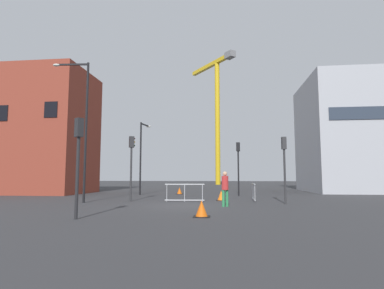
{
  "coord_description": "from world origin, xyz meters",
  "views": [
    {
      "loc": [
        2.31,
        -16.48,
        1.55
      ],
      "look_at": [
        0.0,
        3.99,
        3.63
      ],
      "focal_mm": 29.27,
      "sensor_mm": 36.0,
      "label": 1
    }
  ],
  "objects_px": {
    "construction_crane": "(217,104)",
    "traffic_light_far": "(131,157)",
    "traffic_light_median": "(238,160)",
    "streetlamp_tall": "(82,119)",
    "traffic_cone_striped": "(202,209)",
    "traffic_cone_on_verge": "(179,191)",
    "pedestrian_walking": "(225,186)",
    "streetlamp_short": "(142,151)",
    "traffic_light_crosswalk": "(78,150)",
    "traffic_light_island": "(284,158)",
    "traffic_cone_by_barrier": "(221,196)"
  },
  "relations": [
    {
      "from": "traffic_cone_on_verge",
      "to": "traffic_light_median",
      "type": "bearing_deg",
      "value": -20.58
    },
    {
      "from": "traffic_light_median",
      "to": "traffic_light_island",
      "type": "bearing_deg",
      "value": -70.73
    },
    {
      "from": "streetlamp_short",
      "to": "traffic_light_far",
      "type": "xyz_separation_m",
      "value": [
        1.22,
        -6.75,
        -0.95
      ]
    },
    {
      "from": "pedestrian_walking",
      "to": "streetlamp_tall",
      "type": "bearing_deg",
      "value": 170.22
    },
    {
      "from": "traffic_light_median",
      "to": "traffic_light_crosswalk",
      "type": "bearing_deg",
      "value": -114.32
    },
    {
      "from": "traffic_cone_striped",
      "to": "traffic_light_far",
      "type": "bearing_deg",
      "value": 125.83
    },
    {
      "from": "construction_crane",
      "to": "pedestrian_walking",
      "type": "height_order",
      "value": "construction_crane"
    },
    {
      "from": "pedestrian_walking",
      "to": "traffic_cone_striped",
      "type": "distance_m",
      "value": 4.29
    },
    {
      "from": "streetlamp_tall",
      "to": "streetlamp_short",
      "type": "distance_m",
      "value": 8.23
    },
    {
      "from": "traffic_light_island",
      "to": "pedestrian_walking",
      "type": "distance_m",
      "value": 4.16
    },
    {
      "from": "construction_crane",
      "to": "traffic_light_far",
      "type": "xyz_separation_m",
      "value": [
        -4.16,
        -37.9,
        -12.15
      ]
    },
    {
      "from": "traffic_cone_striped",
      "to": "traffic_cone_on_verge",
      "type": "height_order",
      "value": "traffic_cone_striped"
    },
    {
      "from": "streetlamp_short",
      "to": "traffic_cone_on_verge",
      "type": "relative_size",
      "value": 10.33
    },
    {
      "from": "traffic_light_crosswalk",
      "to": "pedestrian_walking",
      "type": "relative_size",
      "value": 2.07
    },
    {
      "from": "streetlamp_tall",
      "to": "traffic_light_far",
      "type": "bearing_deg",
      "value": 24.45
    },
    {
      "from": "traffic_light_far",
      "to": "traffic_cone_on_verge",
      "type": "bearing_deg",
      "value": 76.92
    },
    {
      "from": "streetlamp_short",
      "to": "traffic_light_median",
      "type": "height_order",
      "value": "streetlamp_short"
    },
    {
      "from": "traffic_light_crosswalk",
      "to": "traffic_cone_on_verge",
      "type": "height_order",
      "value": "traffic_light_crosswalk"
    },
    {
      "from": "pedestrian_walking",
      "to": "traffic_cone_on_verge",
      "type": "height_order",
      "value": "pedestrian_walking"
    },
    {
      "from": "traffic_light_crosswalk",
      "to": "traffic_cone_striped",
      "type": "xyz_separation_m",
      "value": [
        4.46,
        1.14,
        -2.2
      ]
    },
    {
      "from": "traffic_light_island",
      "to": "pedestrian_walking",
      "type": "xyz_separation_m",
      "value": [
        -3.34,
        -1.98,
        -1.5
      ]
    },
    {
      "from": "traffic_light_far",
      "to": "traffic_cone_striped",
      "type": "relative_size",
      "value": 6.37
    },
    {
      "from": "traffic_light_far",
      "to": "construction_crane",
      "type": "bearing_deg",
      "value": 83.73
    },
    {
      "from": "streetlamp_short",
      "to": "traffic_light_island",
      "type": "bearing_deg",
      "value": -35.78
    },
    {
      "from": "streetlamp_tall",
      "to": "traffic_cone_striped",
      "type": "xyz_separation_m",
      "value": [
        7.64,
        -5.6,
        -4.67
      ]
    },
    {
      "from": "construction_crane",
      "to": "traffic_cone_by_barrier",
      "type": "xyz_separation_m",
      "value": [
        1.36,
        -36.67,
        -14.55
      ]
    },
    {
      "from": "traffic_cone_striped",
      "to": "traffic_cone_on_verge",
      "type": "xyz_separation_m",
      "value": [
        -3.11,
        14.7,
        -0.02
      ]
    },
    {
      "from": "traffic_cone_on_verge",
      "to": "pedestrian_walking",
      "type": "bearing_deg",
      "value": -69.39
    },
    {
      "from": "traffic_cone_on_verge",
      "to": "streetlamp_tall",
      "type": "bearing_deg",
      "value": -116.51
    },
    {
      "from": "streetlamp_tall",
      "to": "traffic_light_far",
      "type": "distance_m",
      "value": 3.74
    },
    {
      "from": "traffic_cone_by_barrier",
      "to": "traffic_light_island",
      "type": "bearing_deg",
      "value": -28.24
    },
    {
      "from": "traffic_light_crosswalk",
      "to": "traffic_cone_by_barrier",
      "type": "height_order",
      "value": "traffic_light_crosswalk"
    },
    {
      "from": "traffic_light_island",
      "to": "traffic_light_far",
      "type": "xyz_separation_m",
      "value": [
        -9.14,
        0.72,
        0.16
      ]
    },
    {
      "from": "traffic_light_crosswalk",
      "to": "traffic_light_island",
      "type": "bearing_deg",
      "value": 39.93
    },
    {
      "from": "traffic_cone_striped",
      "to": "traffic_cone_by_barrier",
      "type": "bearing_deg",
      "value": 85.85
    },
    {
      "from": "construction_crane",
      "to": "traffic_light_median",
      "type": "xyz_separation_m",
      "value": [
        2.63,
        -31.9,
        -12.05
      ]
    },
    {
      "from": "streetlamp_tall",
      "to": "traffic_light_far",
      "type": "height_order",
      "value": "streetlamp_tall"
    },
    {
      "from": "traffic_light_far",
      "to": "traffic_cone_on_verge",
      "type": "distance_m",
      "value": 8.43
    },
    {
      "from": "traffic_light_crosswalk",
      "to": "streetlamp_short",
      "type": "bearing_deg",
      "value": 96.57
    },
    {
      "from": "traffic_light_median",
      "to": "traffic_cone_on_verge",
      "type": "bearing_deg",
      "value": 159.42
    },
    {
      "from": "traffic_light_crosswalk",
      "to": "traffic_cone_on_verge",
      "type": "relative_size",
      "value": 6.29
    },
    {
      "from": "construction_crane",
      "to": "traffic_cone_on_verge",
      "type": "distance_m",
      "value": 33.47
    },
    {
      "from": "construction_crane",
      "to": "streetlamp_short",
      "type": "distance_m",
      "value": 33.54
    },
    {
      "from": "traffic_cone_striped",
      "to": "streetlamp_short",
      "type": "bearing_deg",
      "value": 114.37
    },
    {
      "from": "construction_crane",
      "to": "streetlamp_short",
      "type": "xyz_separation_m",
      "value": [
        -5.38,
        -31.15,
        -11.2
      ]
    },
    {
      "from": "traffic_light_median",
      "to": "construction_crane",
      "type": "bearing_deg",
      "value": 94.71
    },
    {
      "from": "traffic_light_median",
      "to": "traffic_light_crosswalk",
      "type": "relative_size",
      "value": 1.14
    },
    {
      "from": "traffic_light_median",
      "to": "traffic_light_far",
      "type": "relative_size",
      "value": 1.04
    },
    {
      "from": "traffic_cone_by_barrier",
      "to": "streetlamp_tall",
      "type": "bearing_deg",
      "value": -163.35
    },
    {
      "from": "traffic_light_island",
      "to": "traffic_cone_on_verge",
      "type": "distance_m",
      "value": 11.5
    }
  ]
}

